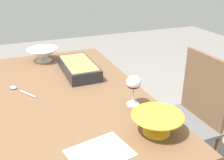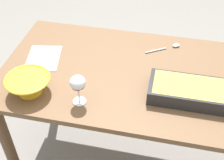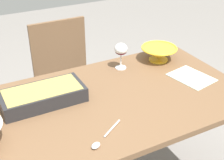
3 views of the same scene
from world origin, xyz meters
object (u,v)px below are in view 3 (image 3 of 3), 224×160
wine_glass (121,51)px  casserole_dish (43,95)px  chair (66,79)px  serving_spoon (101,140)px  napkin (192,77)px  dining_table (101,120)px  mixing_bowl (159,53)px

wine_glass → casserole_dish: 0.53m
chair → serving_spoon: bearing=78.2°
chair → napkin: (-0.46, 0.77, 0.28)m
dining_table → wine_glass: size_ratio=9.46×
dining_table → wine_glass: 0.43m
dining_table → mixing_bowl: size_ratio=6.79×
chair → mixing_bowl: (-0.42, 0.51, 0.32)m
mixing_bowl → wine_glass: bearing=-3.5°
casserole_dish → wine_glass: bearing=-164.6°
mixing_bowl → serving_spoon: 0.82m
serving_spoon → casserole_dish: bearing=-72.5°
napkin → chair: bearing=-59.2°
dining_table → chair: (-0.08, -0.75, -0.16)m
mixing_bowl → napkin: (-0.04, 0.26, -0.05)m
dining_table → casserole_dish: 0.32m
wine_glass → dining_table: bearing=45.7°
chair → mixing_bowl: size_ratio=4.10×
wine_glass → mixing_bowl: (-0.25, 0.02, -0.06)m
dining_table → mixing_bowl: 0.58m
mixing_bowl → serving_spoon: mixing_bowl is taller
dining_table → casserole_dish: size_ratio=3.72×
dining_table → serving_spoon: serving_spoon is taller
mixing_bowl → chair: bearing=-50.2°
chair → napkin: chair is taller
wine_glass → napkin: (-0.29, 0.28, -0.11)m
dining_table → napkin: (-0.54, 0.02, 0.11)m
wine_glass → napkin: size_ratio=0.69×
chair → wine_glass: wine_glass is taller
napkin → mixing_bowl: bearing=-81.9°
wine_glass → serving_spoon: size_ratio=0.81×
casserole_dish → napkin: 0.81m
wine_glass → napkin: wine_glass is taller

